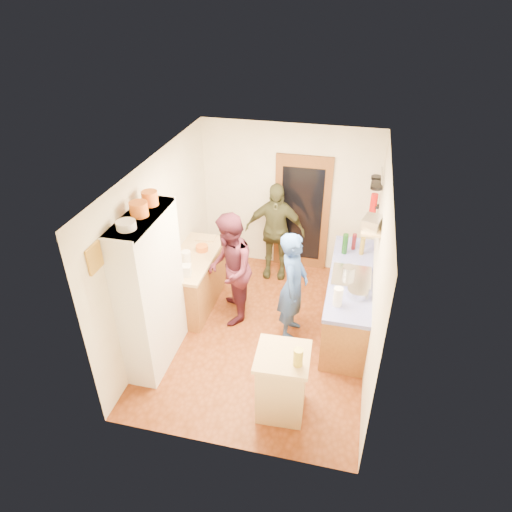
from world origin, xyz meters
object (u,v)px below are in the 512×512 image
(island_base, at_px, (282,384))
(person_hob, at_px, (295,288))
(right_counter_base, at_px, (348,301))
(hutch_body, at_px, (151,292))
(person_back, at_px, (276,231))
(person_left, at_px, (232,268))

(island_base, relative_size, person_hob, 0.51)
(right_counter_base, height_order, island_base, island_base)
(hutch_body, bearing_deg, person_back, 63.83)
(person_hob, bearing_deg, hutch_body, 119.29)
(person_left, bearing_deg, hutch_body, -49.87)
(person_hob, bearing_deg, island_base, -174.00)
(island_base, height_order, person_hob, person_hob)
(right_counter_base, xyz_separation_m, island_base, (-0.67, -1.84, 0.01))
(person_back, bearing_deg, right_counter_base, -42.47)
(person_back, bearing_deg, person_left, -110.99)
(hutch_body, distance_m, person_left, 1.35)
(hutch_body, xyz_separation_m, person_back, (1.17, 2.38, -0.23))
(person_back, bearing_deg, hutch_body, -119.66)
(hutch_body, relative_size, island_base, 2.56)
(person_hob, xyz_separation_m, person_left, (-0.98, 0.21, 0.05))
(island_base, xyz_separation_m, person_back, (-0.66, 2.91, 0.44))
(person_left, bearing_deg, right_counter_base, 82.01)
(hutch_body, distance_m, right_counter_base, 2.90)
(right_counter_base, xyz_separation_m, person_left, (-1.74, -0.21, 0.46))
(hutch_body, relative_size, person_hob, 1.31)
(right_counter_base, bearing_deg, island_base, -110.10)
(right_counter_base, distance_m, person_back, 1.77)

